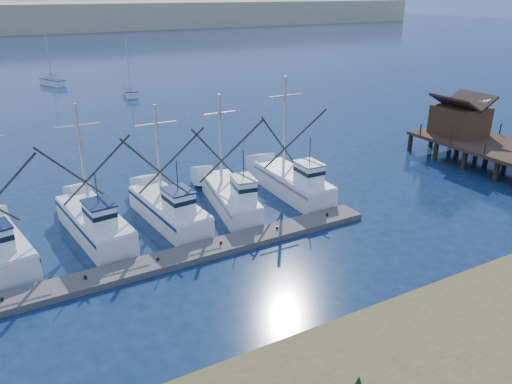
% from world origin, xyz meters
% --- Properties ---
extents(ground, '(500.00, 500.00, 0.00)m').
position_xyz_m(ground, '(0.00, 0.00, 0.00)').
color(ground, '#0D203B').
rests_on(ground, ground).
extents(floating_dock, '(28.48, 2.27, 0.38)m').
position_xyz_m(floating_dock, '(-10.23, 5.70, 0.19)').
color(floating_dock, '#5F5955').
rests_on(floating_dock, ground).
extents(timber_pier, '(7.00, 20.00, 8.00)m').
position_xyz_m(timber_pier, '(21.50, 8.46, 2.57)').
color(timber_pier, black).
rests_on(timber_pier, ground).
extents(dune_ridge, '(360.00, 60.00, 10.00)m').
position_xyz_m(dune_ridge, '(0.00, 210.00, 5.00)').
color(dune_ridge, tan).
rests_on(dune_ridge, ground).
extents(trawler_fleet, '(27.93, 8.52, 9.49)m').
position_xyz_m(trawler_fleet, '(-10.09, 10.67, 0.99)').
color(trawler_fleet, white).
rests_on(trawler_fleet, ground).
extents(sailboat_near, '(2.73, 5.41, 8.10)m').
position_xyz_m(sailboat_near, '(2.56, 55.35, 0.50)').
color(sailboat_near, white).
rests_on(sailboat_near, ground).
extents(sailboat_far, '(3.55, 5.48, 8.10)m').
position_xyz_m(sailboat_far, '(-6.28, 70.37, 0.50)').
color(sailboat_far, white).
rests_on(sailboat_far, ground).
extents(flying_gull, '(1.19, 0.22, 0.22)m').
position_xyz_m(flying_gull, '(15.07, 5.05, 7.00)').
color(flying_gull, white).
rests_on(flying_gull, ground).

